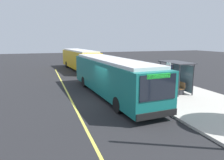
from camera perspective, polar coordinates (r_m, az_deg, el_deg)
The scene contains 8 objects.
ground_plane at distance 15.02m, azimuth -2.31°, elevation -5.85°, with size 120.00×120.00×0.00m, color #232326.
sidewalk_curb at distance 17.60m, azimuth 16.79°, elevation -3.54°, with size 44.00×6.40×0.15m, color #B7B2A8.
lane_stripe_center at distance 14.57m, azimuth -10.68°, elevation -6.55°, with size 36.00×0.14×0.01m, color #E0D64C.
transit_bus_main at distance 16.15m, azimuth -0.25°, elevation 1.26°, with size 12.68×3.42×2.95m.
transit_bus_second at distance 30.81m, azimuth -8.89°, elevation 5.76°, with size 11.96×3.70×2.95m.
bus_shelter at distance 17.67m, azimuth 17.36°, elevation 2.58°, with size 2.90×1.60×2.48m.
waiting_bench at distance 17.45m, azimuth 17.48°, elevation -1.82°, with size 1.60×0.48×0.95m.
route_sign_post at distance 13.96m, azimuth 15.25°, elevation 0.74°, with size 0.44×0.08×2.80m.
Camera 1 is at (13.78, -4.08, 4.34)m, focal length 33.07 mm.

